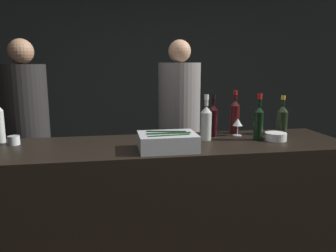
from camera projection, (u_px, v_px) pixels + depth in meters
name	position (u px, v px, depth m)	size (l,w,h in m)	color
wall_back_chalkboard	(141.00, 79.00, 4.38)	(6.40, 0.06, 2.80)	black
bar_counter	(169.00, 212.00, 2.41)	(2.56, 0.70, 1.04)	black
ice_bin_with_bottles	(168.00, 141.00, 2.14)	(0.38, 0.28, 0.12)	#B7BABF
bowl_white	(276.00, 136.00, 2.41)	(0.16, 0.16, 0.06)	white
wine_glass	(238.00, 123.00, 2.56)	(0.07, 0.07, 0.14)	silver
candle_votive	(14.00, 140.00, 2.28)	(0.08, 0.08, 0.06)	silver
red_wine_bottle_tall	(235.00, 115.00, 2.65)	(0.08, 0.08, 0.35)	#380F0F
white_wine_bottle	(206.00, 122.00, 2.41)	(0.08, 0.08, 0.34)	#B2B7AD
red_wine_bottle_burgundy	(259.00, 121.00, 2.40)	(0.07, 0.07, 0.35)	black
champagne_bottle	(282.00, 119.00, 2.61)	(0.09, 0.09, 0.31)	black
red_wine_bottle_black_foil	(213.00, 119.00, 2.53)	(0.07, 0.07, 0.32)	black
person_in_hoodie	(27.00, 133.00, 2.85)	(0.38, 0.38, 1.80)	black
person_blond_tee	(179.00, 126.00, 3.16)	(0.40, 0.40, 1.82)	black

